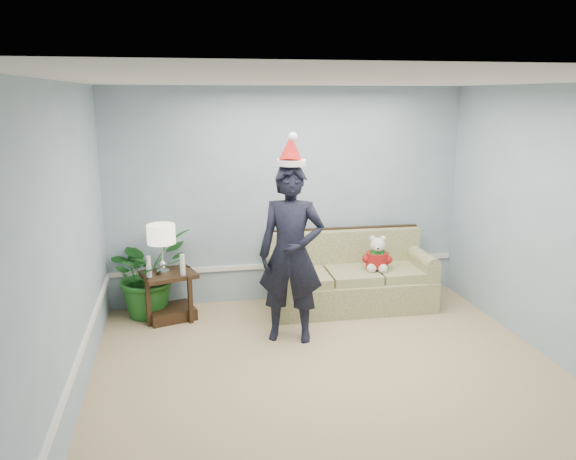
# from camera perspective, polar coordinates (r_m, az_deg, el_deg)

# --- Properties ---
(room_shell) EXTENTS (4.54, 5.04, 2.74)m
(room_shell) POSITION_cam_1_polar(r_m,az_deg,el_deg) (4.70, 5.94, -1.79)
(room_shell) COLOR tan
(room_shell) RESTS_ON ground
(wainscot_trim) EXTENTS (4.49, 4.99, 0.06)m
(wainscot_trim) POSITION_cam_1_polar(r_m,az_deg,el_deg) (5.91, -8.80, -7.83)
(wainscot_trim) COLOR white
(wainscot_trim) RESTS_ON room_shell
(sofa) EXTENTS (2.01, 0.90, 0.93)m
(sofa) POSITION_cam_1_polar(r_m,az_deg,el_deg) (7.10, 6.27, -5.07)
(sofa) COLOR brown
(sofa) RESTS_ON room_shell
(side_table) EXTENTS (0.71, 0.65, 0.57)m
(side_table) POSITION_cam_1_polar(r_m,az_deg,el_deg) (6.83, -11.91, -7.03)
(side_table) COLOR #362013
(side_table) RESTS_ON room_shell
(table_lamp) EXTENTS (0.32, 0.32, 0.58)m
(table_lamp) POSITION_cam_1_polar(r_m,az_deg,el_deg) (6.61, -12.76, -0.61)
(table_lamp) COLOR silver
(table_lamp) RESTS_ON side_table
(candle_pair) EXTENTS (0.44, 0.06, 0.25)m
(candle_pair) POSITION_cam_1_polar(r_m,az_deg,el_deg) (6.57, -12.32, -3.63)
(candle_pair) COLOR silver
(candle_pair) RESTS_ON side_table
(houseplant) EXTENTS (1.25, 1.24, 1.05)m
(houseplant) POSITION_cam_1_polar(r_m,az_deg,el_deg) (6.92, -14.08, -4.23)
(houseplant) COLOR #1C5A1C
(houseplant) RESTS_ON room_shell
(man) EXTENTS (0.80, 0.65, 1.90)m
(man) POSITION_cam_1_polar(r_m,az_deg,el_deg) (5.93, 0.33, -2.49)
(man) COLOR black
(man) RESTS_ON room_shell
(santa_hat) EXTENTS (0.38, 0.40, 0.35)m
(santa_hat) POSITION_cam_1_polar(r_m,az_deg,el_deg) (5.74, 0.31, 8.07)
(santa_hat) COLOR silver
(santa_hat) RESTS_ON man
(teddy_bear) EXTENTS (0.34, 0.34, 0.44)m
(teddy_bear) POSITION_cam_1_polar(r_m,az_deg,el_deg) (6.97, 9.08, -2.79)
(teddy_bear) COLOR silver
(teddy_bear) RESTS_ON sofa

